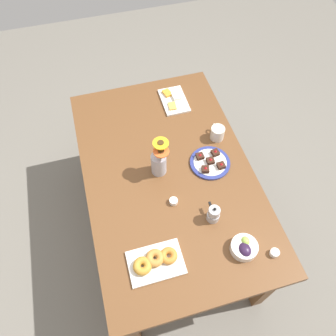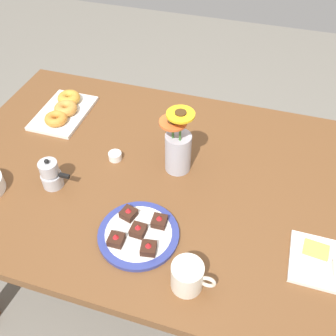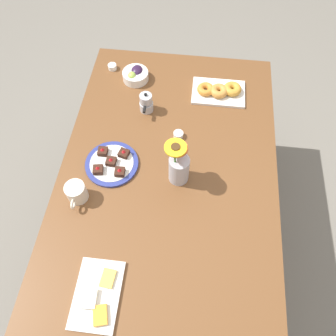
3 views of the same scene
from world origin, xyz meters
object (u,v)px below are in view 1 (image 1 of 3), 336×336
Objects in this scene: grape_bowl at (244,248)px; dining_table at (168,179)px; cheese_platter at (174,100)px; coffee_mug at (217,133)px; jam_cup_berry at (174,201)px; jam_cup_honey at (275,253)px; moka_pot at (213,214)px; flower_vase at (159,162)px; dessert_plate at (210,162)px; croissant_platter at (155,261)px.

dining_table is at bearing 23.10° from grape_bowl.
grape_bowl is 0.54× the size of cheese_platter.
jam_cup_berry is at bearing 133.35° from coffee_mug.
cheese_platter is 0.80m from jam_cup_berry.
coffee_mug is (0.17, -0.38, 0.13)m from dining_table.
moka_pot is (0.28, 0.24, 0.03)m from jam_cup_honey.
flower_vase is (-0.54, 0.25, 0.08)m from cheese_platter.
moka_pot is at bearing -130.21° from jam_cup_berry.
flower_vase is at bearing 5.45° from jam_cup_berry.
moka_pot is at bearing 177.11° from cheese_platter.
dining_table is 0.23m from jam_cup_berry.
flower_vase is at bearing 33.63° from jam_cup_honey.
coffee_mug is at bearing -31.44° from dessert_plate.
flower_vase is (0.54, -0.17, 0.07)m from croissant_platter.
jam_cup_honey is 0.79m from flower_vase.
croissant_platter is 1.13× the size of dessert_plate.
dining_table is 5.71× the size of croissant_platter.
coffee_mug reaches higher than grape_bowl.
jam_cup_berry is (-0.77, 0.23, 0.01)m from cheese_platter.
jam_cup_honey is 0.40× the size of moka_pot.
grape_bowl is 1.14m from cheese_platter.
jam_cup_berry is (0.36, 0.27, -0.01)m from grape_bowl.
cheese_platter is at bearing -21.00° from croissant_platter.
croissant_platter is 5.83× the size of jam_cup_honey.
grape_bowl reaches higher than dining_table.
dining_table is 6.13× the size of flower_vase.
jam_cup_honey is 0.19× the size of dessert_plate.
jam_cup_berry is 0.40× the size of moka_pot.
dessert_plate is at bearing -92.59° from dining_table.
croissant_platter is (-0.69, 0.59, -0.02)m from coffee_mug.
grape_bowl is 0.54× the size of flower_vase.
grape_bowl is 0.57× the size of dessert_plate.
moka_pot is (-0.38, -0.20, -0.04)m from flower_vase.
coffee_mug reaches higher than dessert_plate.
dining_table is 0.75m from jam_cup_honey.
dining_table is at bearing 87.41° from dessert_plate.
jam_cup_honey is at bearing -148.61° from dining_table.
dessert_plate is (-0.57, -0.06, 0.00)m from cheese_platter.
croissant_platter reaches higher than cheese_platter.
dining_table is 0.42m from moka_pot.
moka_pot is (-0.36, -0.15, 0.13)m from dining_table.
cheese_platter is 0.58m from dessert_plate.
cheese_platter is 5.42× the size of jam_cup_honey.
flower_vase is at bearing 67.29° from dining_table.
dessert_plate is (-0.18, 0.11, -0.04)m from coffee_mug.
dessert_plate is at bearing -55.80° from jam_cup_berry.
croissant_platter is at bearing 159.00° from cheese_platter.
grape_bowl is at bearing -143.32° from jam_cup_berry.
cheese_platter is 0.60m from flower_vase.
cheese_platter is 0.93m from moka_pot.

